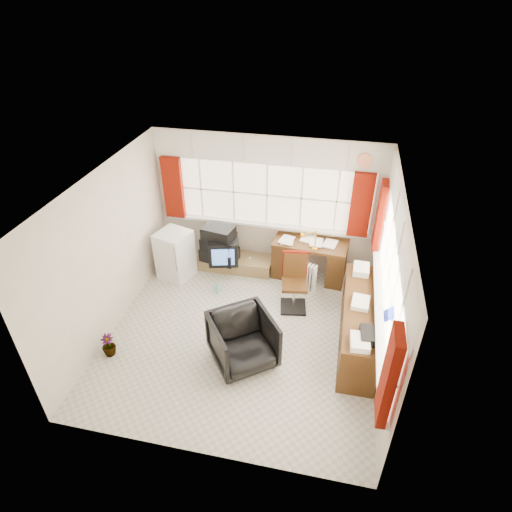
{
  "coord_description": "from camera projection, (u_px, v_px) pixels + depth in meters",
  "views": [
    {
      "loc": [
        1.23,
        -4.66,
        4.72
      ],
      "look_at": [
        0.11,
        0.55,
        1.13
      ],
      "focal_mm": 30.0,
      "sensor_mm": 36.0,
      "label": 1
    }
  ],
  "objects": [
    {
      "name": "spray_bottle_a",
      "position": [
        250.0,
        264.0,
        7.97
      ],
      "size": [
        0.12,
        0.12,
        0.29
      ],
      "primitive_type": "imported",
      "rotation": [
        0.0,
        0.0,
        -0.06
      ],
      "color": "white",
      "rests_on": "ground"
    },
    {
      "name": "radiator",
      "position": [
        305.0,
        280.0,
        7.39
      ],
      "size": [
        0.42,
        0.3,
        0.59
      ],
      "color": "white",
      "rests_on": "ground"
    },
    {
      "name": "desk",
      "position": [
        310.0,
        257.0,
        7.68
      ],
      "size": [
        1.34,
        0.74,
        0.78
      ],
      "color": "#593615",
      "rests_on": "ground"
    },
    {
      "name": "desk_lamp",
      "position": [
        316.0,
        236.0,
        7.15
      ],
      "size": [
        0.16,
        0.14,
        0.38
      ],
      "color": "#FFAC0A",
      "rests_on": "desk"
    },
    {
      "name": "window_back",
      "position": [
        266.0,
        221.0,
        7.68
      ],
      "size": [
        3.7,
        0.12,
        3.6
      ],
      "color": "#FFECC9",
      "rests_on": "room_walls"
    },
    {
      "name": "overhead_cabinets",
      "position": [
        323.0,
        180.0,
        6.0
      ],
      "size": [
        3.98,
        3.98,
        0.48
      ],
      "color": "silver",
      "rests_on": "room_walls"
    },
    {
      "name": "curtains",
      "position": [
        314.0,
        231.0,
        6.41
      ],
      "size": [
        3.83,
        3.83,
        1.15
      ],
      "color": "maroon",
      "rests_on": "room_walls"
    },
    {
      "name": "mini_fridge",
      "position": [
        175.0,
        255.0,
        7.67
      ],
      "size": [
        0.67,
        0.67,
        0.9
      ],
      "color": "white",
      "rests_on": "ground"
    },
    {
      "name": "hifi_stack",
      "position": [
        219.0,
        245.0,
        7.73
      ],
      "size": [
        0.72,
        0.53,
        0.68
      ],
      "color": "black",
      "rests_on": "tv_bench"
    },
    {
      "name": "flower_vase",
      "position": [
        108.0,
        345.0,
        6.2
      ],
      "size": [
        0.23,
        0.23,
        0.36
      ],
      "primitive_type": "imported",
      "rotation": [
        0.0,
        0.0,
        -0.15
      ],
      "color": "black",
      "rests_on": "ground"
    },
    {
      "name": "ground",
      "position": [
        242.0,
        335.0,
        6.63
      ],
      "size": [
        4.0,
        4.0,
        0.0
      ],
      "primitive_type": "plane",
      "color": "beige",
      "rests_on": "ground"
    },
    {
      "name": "file_tray",
      "position": [
        370.0,
        335.0,
        5.49
      ],
      "size": [
        0.27,
        0.34,
        0.11
      ],
      "primitive_type": "cube",
      "rotation": [
        0.0,
        0.0,
        0.07
      ],
      "color": "black",
      "rests_on": "credenza"
    },
    {
      "name": "office_chair",
      "position": [
        243.0,
        341.0,
        5.99
      ],
      "size": [
        1.17,
        1.18,
        0.77
      ],
      "primitive_type": "imported",
      "rotation": [
        0.0,
        0.0,
        0.63
      ],
      "color": "black",
      "rests_on": "ground"
    },
    {
      "name": "tv_bench",
      "position": [
        235.0,
        262.0,
        8.05
      ],
      "size": [
        1.4,
        0.5,
        0.25
      ],
      "primitive_type": "cube",
      "color": "#96794B",
      "rests_on": "ground"
    },
    {
      "name": "task_chair",
      "position": [
        294.0,
        278.0,
        6.95
      ],
      "size": [
        0.48,
        0.5,
        1.0
      ],
      "color": "black",
      "rests_on": "ground"
    },
    {
      "name": "credenza",
      "position": [
        359.0,
        324.0,
        6.28
      ],
      "size": [
        0.5,
        2.0,
        0.85
      ],
      "color": "#593615",
      "rests_on": "ground"
    },
    {
      "name": "room_walls",
      "position": [
        240.0,
        254.0,
        5.79
      ],
      "size": [
        4.0,
        4.0,
        4.0
      ],
      "color": "beige",
      "rests_on": "ground"
    },
    {
      "name": "spray_bottle_b",
      "position": [
        218.0,
        288.0,
        7.44
      ],
      "size": [
        0.12,
        0.12,
        0.21
      ],
      "primitive_type": "imported",
      "rotation": [
        0.0,
        0.0,
        -0.39
      ],
      "color": "#84C5B6",
      "rests_on": "ground"
    },
    {
      "name": "window_right",
      "position": [
        380.0,
        305.0,
        5.76
      ],
      "size": [
        0.12,
        3.7,
        3.6
      ],
      "color": "#FFECC9",
      "rests_on": "room_walls"
    },
    {
      "name": "crt_tv",
      "position": [
        223.0,
        250.0,
        7.74
      ],
      "size": [
        0.63,
        0.59,
        0.48
      ],
      "color": "black",
      "rests_on": "tv_bench"
    }
  ]
}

